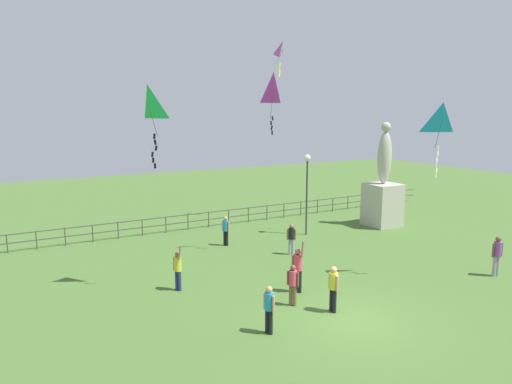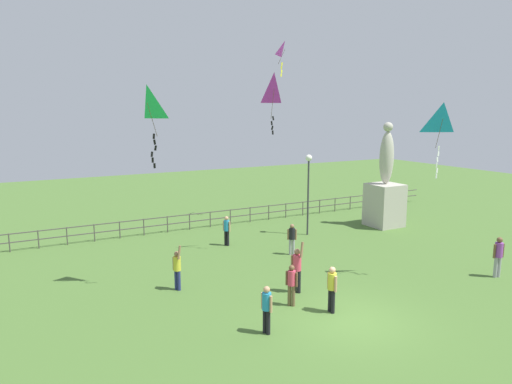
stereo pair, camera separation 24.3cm
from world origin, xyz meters
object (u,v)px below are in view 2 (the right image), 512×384
Objects in this scene: person_1 at (332,286)px; kite_1 at (285,50)px; lamppost at (308,177)px; person_4 at (498,254)px; person_2 at (227,229)px; kite_5 at (148,106)px; kite_4 at (274,91)px; person_0 at (292,237)px; person_7 at (297,267)px; statue_monument at (385,195)px; person_6 at (267,307)px; person_3 at (177,267)px; kite_3 at (443,122)px; person_5 at (292,282)px.

kite_1 is (5.87, 12.78, 9.62)m from person_1.
person_1 is 0.79× the size of kite_1.
person_4 is (3.15, -9.42, -2.30)m from lamppost.
kite_1 is (-2.39, 13.28, 9.56)m from person_4.
kite_5 is (-5.07, -4.39, 6.16)m from person_2.
person_4 is at bearing -46.31° from kite_4.
person_7 is at bearing -120.28° from person_0.
statue_monument reaches higher than person_1.
person_1 is 0.59× the size of kite_4.
person_6 reaches higher than person_0.
person_0 is 4.79m from person_7.
person_3 is at bearing -132.35° from person_2.
person_7 is 15.52m from kite_1.
kite_3 is at bearing -92.11° from kite_1.
person_2 is 8.09m from person_5.
kite_3 is (-0.46, -12.38, -4.07)m from kite_1.
lamppost is 1.50× the size of kite_5.
kite_1 reaches higher than kite_3.
kite_1 is (5.67, 3.65, 9.67)m from person_2.
kite_5 is at bearing 135.74° from person_1.
person_6 is (-2.75, -0.30, -0.05)m from person_1.
statue_monument is 3.06× the size of person_7.
lamppost is 2.97× the size of person_0.
person_4 is 15.38m from kite_5.
person_5 is 0.52× the size of kite_3.
kite_1 is at bearing 54.79° from kite_4.
person_5 is 0.74× the size of person_7.
kite_3 is 7.44m from kite_4.
person_0 is 0.83× the size of person_3.
kite_1 is at bearing 39.95° from person_3.
person_1 is at bearing -50.55° from person_5.
kite_4 is (-8.91, -1.90, 5.90)m from statue_monument.
person_6 is at bearing -146.29° from statue_monument.
lamppost is at bearing 25.89° from person_3.
person_7 is at bearing 48.21° from person_5.
person_2 is 11.61m from kite_3.
person_1 is at bearing -87.97° from person_7.
kite_5 is at bearing -143.19° from kite_1.
person_7 is at bearing 162.86° from person_4.
statue_monument is 2.13× the size of kite_3.
kite_5 is at bearing -168.53° from person_0.
person_3 is 9.09m from kite_4.
person_0 is 8.27m from person_6.
person_5 is 2.32m from person_6.
kite_1 reaches higher than lamppost.
lamppost is 2.99× the size of person_5.
person_7 reaches higher than person_2.
person_6 is 0.53× the size of kite_3.
person_2 is at bearing -147.23° from kite_1.
kite_5 is (-9.99, -4.18, 3.76)m from lamppost.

